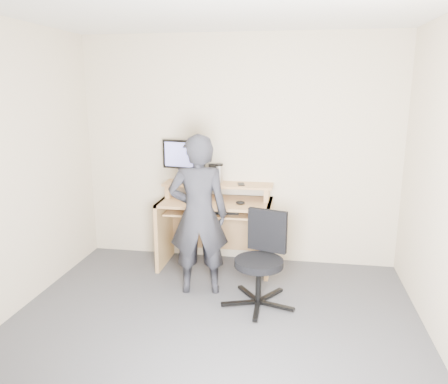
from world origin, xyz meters
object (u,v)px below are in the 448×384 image
(monitor, at_px, (184,157))
(office_chair, at_px, (262,256))
(desk, at_px, (217,217))
(person, at_px, (199,215))

(monitor, bearing_deg, office_chair, -32.60)
(desk, bearing_deg, person, -93.86)
(desk, bearing_deg, monitor, 171.31)
(monitor, xyz_separation_m, person, (0.33, -0.75, -0.42))
(monitor, relative_size, person, 0.32)
(desk, xyz_separation_m, person, (-0.05, -0.69, 0.22))
(desk, xyz_separation_m, office_chair, (0.56, -0.83, -0.09))
(desk, relative_size, monitor, 2.44)
(monitor, height_order, person, person)
(desk, distance_m, person, 0.72)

